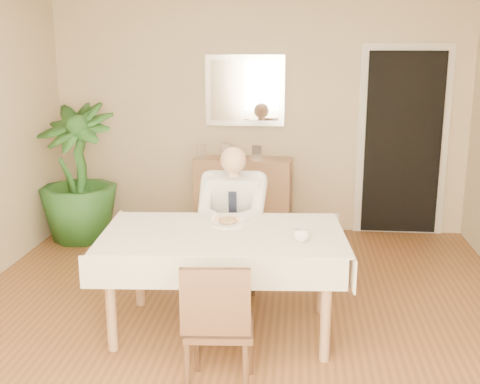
# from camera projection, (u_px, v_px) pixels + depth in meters

# --- Properties ---
(room) EXTENTS (5.00, 5.02, 2.60)m
(room) POSITION_uv_depth(u_px,v_px,m) (235.00, 155.00, 4.15)
(room) COLOR brown
(room) RESTS_ON ground
(window) EXTENTS (1.34, 0.04, 1.44)m
(window) POSITION_uv_depth(u_px,v_px,m) (145.00, 259.00, 1.72)
(window) COLOR white
(window) RESTS_ON room
(doorway) EXTENTS (0.96, 0.07, 2.10)m
(doorway) POSITION_uv_depth(u_px,v_px,m) (402.00, 144.00, 6.45)
(doorway) COLOR white
(doorway) RESTS_ON ground
(mirror) EXTENTS (0.86, 0.04, 0.76)m
(mirror) POSITION_uv_depth(u_px,v_px,m) (245.00, 91.00, 6.49)
(mirror) COLOR silver
(mirror) RESTS_ON room
(dining_table) EXTENTS (1.79, 1.14, 0.75)m
(dining_table) POSITION_uv_depth(u_px,v_px,m) (223.00, 244.00, 4.26)
(dining_table) COLOR #A87852
(dining_table) RESTS_ON ground
(chair_far) EXTENTS (0.42, 0.42, 0.83)m
(chair_far) POSITION_uv_depth(u_px,v_px,m) (236.00, 233.00, 5.16)
(chair_far) COLOR #3B2313
(chair_far) RESTS_ON ground
(chair_near) EXTENTS (0.43, 0.43, 0.84)m
(chair_near) POSITION_uv_depth(u_px,v_px,m) (218.00, 322.00, 3.50)
(chair_near) COLOR #3B2313
(chair_near) RESTS_ON ground
(seated_man) EXTENTS (0.48, 0.72, 1.24)m
(seated_man) POSITION_uv_depth(u_px,v_px,m) (232.00, 217.00, 4.83)
(seated_man) COLOR white
(seated_man) RESTS_ON ground
(plate) EXTENTS (0.26, 0.26, 0.02)m
(plate) POSITION_uv_depth(u_px,v_px,m) (228.00, 224.00, 4.41)
(plate) COLOR white
(plate) RESTS_ON dining_table
(food) EXTENTS (0.14, 0.14, 0.06)m
(food) POSITION_uv_depth(u_px,v_px,m) (228.00, 221.00, 4.41)
(food) COLOR brown
(food) RESTS_ON dining_table
(knife) EXTENTS (0.01, 0.13, 0.01)m
(knife) POSITION_uv_depth(u_px,v_px,m) (233.00, 224.00, 4.35)
(knife) COLOR silver
(knife) RESTS_ON dining_table
(fork) EXTENTS (0.01, 0.13, 0.01)m
(fork) POSITION_uv_depth(u_px,v_px,m) (222.00, 224.00, 4.36)
(fork) COLOR silver
(fork) RESTS_ON dining_table
(coffee_mug) EXTENTS (0.14, 0.14, 0.09)m
(coffee_mug) POSITION_uv_depth(u_px,v_px,m) (302.00, 235.00, 4.04)
(coffee_mug) COLOR white
(coffee_mug) RESTS_ON dining_table
(sideboard) EXTENTS (1.07, 0.44, 0.84)m
(sideboard) POSITION_uv_depth(u_px,v_px,m) (243.00, 196.00, 6.62)
(sideboard) COLOR #A87852
(sideboard) RESTS_ON ground
(photo_frame_left) EXTENTS (0.10, 0.02, 0.14)m
(photo_frame_left) POSITION_uv_depth(u_px,v_px,m) (201.00, 151.00, 6.57)
(photo_frame_left) COLOR silver
(photo_frame_left) RESTS_ON sideboard
(photo_frame_center) EXTENTS (0.10, 0.02, 0.14)m
(photo_frame_center) POSITION_uv_depth(u_px,v_px,m) (226.00, 150.00, 6.59)
(photo_frame_center) COLOR silver
(photo_frame_center) RESTS_ON sideboard
(photo_frame_right) EXTENTS (0.10, 0.02, 0.14)m
(photo_frame_right) POSITION_uv_depth(u_px,v_px,m) (257.00, 152.00, 6.50)
(photo_frame_right) COLOR silver
(photo_frame_right) RESTS_ON sideboard
(potted_palm) EXTENTS (0.96, 0.96, 1.45)m
(potted_palm) POSITION_uv_depth(u_px,v_px,m) (78.00, 173.00, 6.29)
(potted_palm) COLOR #21501C
(potted_palm) RESTS_ON ground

